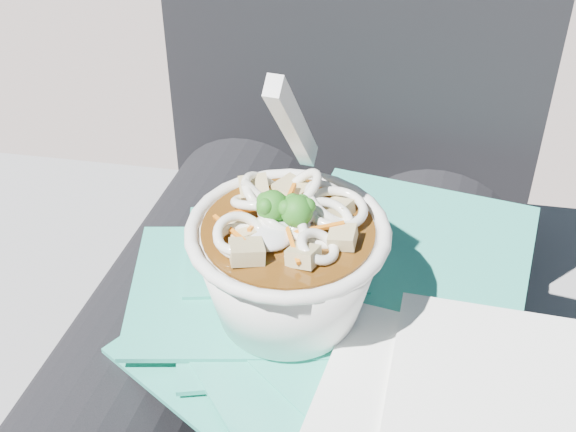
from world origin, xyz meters
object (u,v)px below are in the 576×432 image
(person_body, at_px, (304,296))
(udon_bowl, at_px, (288,256))
(lap, at_px, (272,400))
(plastic_bag, at_px, (309,299))

(person_body, relative_size, udon_bowl, 5.47)
(lap, xyz_separation_m, person_body, (0.00, 0.09, 0.03))
(lap, relative_size, plastic_bag, 1.54)
(lap, bearing_deg, person_body, 90.00)
(lap, relative_size, udon_bowl, 2.63)
(lap, distance_m, udon_bowl, 0.15)
(plastic_bag, relative_size, udon_bowl, 1.71)
(person_body, height_order, udon_bowl, person_body)
(person_body, distance_m, plastic_bag, 0.09)
(person_body, distance_m, udon_bowl, 0.15)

